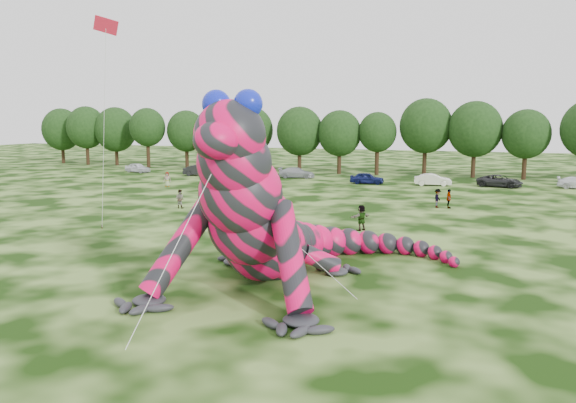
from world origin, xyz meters
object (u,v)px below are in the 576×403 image
(tree_3, at_px, (148,138))
(inflatable_gecko, at_px, (272,187))
(car_2, at_px, (235,171))
(spectator_0, at_px, (220,200))
(tree_8, at_px, (339,142))
(car_0, at_px, (138,168))
(tree_9, at_px, (377,144))
(spectator_2, at_px, (438,198))
(flying_kite, at_px, (106,41))
(tree_4, at_px, (186,139))
(tree_7, at_px, (300,140))
(car_6, at_px, (500,181))
(car_5, at_px, (433,180))
(tree_2, at_px, (116,136))
(car_4, at_px, (367,178))
(spectator_3, at_px, (449,199))
(tree_5, at_px, (223,137))
(tree_6, at_px, (251,139))
(car_1, at_px, (200,170))
(tree_10, at_px, (425,137))
(tree_1, at_px, (87,136))
(tree_0, at_px, (62,136))
(tree_11, at_px, (474,139))
(spectator_4, at_px, (167,179))
(spectator_5, at_px, (361,218))
(car_3, at_px, (297,173))
(tree_12, at_px, (526,145))
(spectator_1, at_px, (180,199))

(tree_3, bearing_deg, inflatable_gecko, -51.33)
(car_2, distance_m, spectator_0, 28.97)
(tree_8, relative_size, car_0, 2.23)
(tree_9, bearing_deg, spectator_2, -68.64)
(flying_kite, xyz_separation_m, tree_4, (-22.71, 49.00, -7.99))
(inflatable_gecko, xyz_separation_m, tree_7, (-15.93, 51.67, 0.24))
(inflatable_gecko, distance_m, car_6, 44.72)
(flying_kite, height_order, car_5, flying_kite)
(tree_2, height_order, tree_8, tree_2)
(car_4, relative_size, spectator_3, 2.41)
(tree_5, bearing_deg, spectator_0, -64.14)
(tree_9, height_order, car_2, tree_9)
(car_6, bearing_deg, car_2, 99.54)
(tree_6, height_order, spectator_3, tree_6)
(flying_kite, bearing_deg, car_1, 110.85)
(tree_2, bearing_deg, tree_10, -0.21)
(tree_1, height_order, tree_10, tree_10)
(tree_0, relative_size, car_0, 2.37)
(car_6, bearing_deg, tree_11, 29.43)
(tree_4, height_order, tree_9, tree_4)
(flying_kite, relative_size, car_2, 2.83)
(car_0, bearing_deg, spectator_4, -123.77)
(tree_0, xyz_separation_m, car_0, (22.23, -10.09, -4.07))
(tree_10, xyz_separation_m, spectator_5, (0.05, -40.40, -4.35))
(car_2, height_order, spectator_3, spectator_3)
(car_3, bearing_deg, tree_6, 46.40)
(car_2, relative_size, spectator_3, 3.01)
(tree_10, distance_m, spectator_2, 28.83)
(car_4, bearing_deg, tree_12, -62.28)
(tree_7, bearing_deg, tree_2, 176.60)
(spectator_2, bearing_deg, car_5, 17.29)
(inflatable_gecko, relative_size, spectator_0, 10.56)
(tree_4, relative_size, tree_10, 0.86)
(car_3, distance_m, car_4, 10.76)
(tree_4, xyz_separation_m, tree_10, (37.04, -0.13, 0.72))
(spectator_1, bearing_deg, spectator_5, 170.05)
(tree_0, bearing_deg, car_2, -14.59)
(tree_7, height_order, tree_11, tree_11)
(spectator_1, bearing_deg, tree_11, -118.97)
(tree_4, bearing_deg, car_6, -12.62)
(car_4, distance_m, spectator_2, 18.49)
(tree_6, xyz_separation_m, spectator_3, (30.11, -26.31, -3.90))
(tree_9, relative_size, tree_11, 0.86)
(car_4, bearing_deg, car_3, 65.66)
(inflatable_gecko, xyz_separation_m, car_4, (-3.82, 41.08, -3.81))
(tree_0, distance_m, car_0, 24.75)
(spectator_3, bearing_deg, spectator_2, 82.97)
(tree_4, xyz_separation_m, tree_9, (30.71, -1.37, -0.19))
(tree_3, distance_m, tree_6, 18.16)
(tree_10, height_order, tree_12, tree_10)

